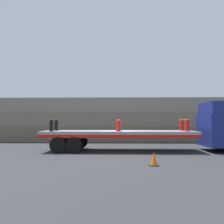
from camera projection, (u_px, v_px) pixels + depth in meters
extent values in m
plane|color=#2D2D30|center=(119.00, 151.00, 13.86)|extent=(120.00, 120.00, 0.00)
cube|color=#665B4C|center=(118.00, 134.00, 20.83)|extent=(60.00, 3.00, 1.35)
cube|color=#756B5B|center=(118.00, 120.00, 21.04)|extent=(60.00, 3.00, 1.35)
cube|color=gray|center=(118.00, 106.00, 21.24)|extent=(60.00, 3.00, 1.35)
cube|color=navy|center=(222.00, 130.00, 13.74)|extent=(2.32, 2.49, 2.00)
cube|color=navy|center=(218.00, 109.00, 13.81)|extent=(1.63, 2.29, 0.77)
cylinder|color=black|center=(220.00, 141.00, 14.88)|extent=(1.11, 0.28, 1.11)
cube|color=gray|center=(119.00, 132.00, 13.91)|extent=(9.53, 2.46, 0.18)
cube|color=red|center=(119.00, 136.00, 12.71)|extent=(9.53, 0.08, 0.20)
cube|color=red|center=(118.00, 134.00, 15.09)|extent=(9.53, 0.08, 0.20)
cylinder|color=black|center=(74.00, 145.00, 12.82)|extent=(0.95, 0.30, 0.95)
cylinder|color=black|center=(81.00, 142.00, 15.08)|extent=(0.95, 0.30, 0.95)
cylinder|color=black|center=(58.00, 145.00, 12.84)|extent=(0.95, 0.30, 0.95)
cylinder|color=black|center=(67.00, 142.00, 15.10)|extent=(0.95, 0.30, 0.95)
cylinder|color=black|center=(51.00, 131.00, 13.48)|extent=(0.30, 0.30, 0.03)
cylinder|color=black|center=(51.00, 127.00, 13.49)|extent=(0.24, 0.24, 0.56)
sphere|color=black|center=(51.00, 121.00, 13.51)|extent=(0.23, 0.23, 0.23)
cylinder|color=black|center=(50.00, 126.00, 13.32)|extent=(0.11, 0.12, 0.11)
cylinder|color=black|center=(52.00, 125.00, 13.68)|extent=(0.11, 0.12, 0.11)
cylinder|color=black|center=(56.00, 130.00, 14.56)|extent=(0.30, 0.30, 0.03)
cylinder|color=black|center=(56.00, 126.00, 14.57)|extent=(0.24, 0.24, 0.56)
sphere|color=black|center=(56.00, 121.00, 14.59)|extent=(0.23, 0.23, 0.23)
cylinder|color=black|center=(55.00, 125.00, 14.40)|extent=(0.11, 0.12, 0.11)
cylinder|color=black|center=(57.00, 125.00, 14.76)|extent=(0.11, 0.12, 0.11)
cylinder|color=red|center=(119.00, 131.00, 13.37)|extent=(0.30, 0.30, 0.03)
cylinder|color=red|center=(119.00, 127.00, 13.38)|extent=(0.24, 0.24, 0.56)
sphere|color=red|center=(119.00, 121.00, 13.40)|extent=(0.23, 0.23, 0.23)
cylinder|color=red|center=(119.00, 126.00, 13.21)|extent=(0.11, 0.12, 0.11)
cylinder|color=red|center=(119.00, 125.00, 13.57)|extent=(0.11, 0.12, 0.11)
cylinder|color=red|center=(119.00, 130.00, 14.45)|extent=(0.30, 0.30, 0.03)
cylinder|color=red|center=(118.00, 126.00, 14.46)|extent=(0.24, 0.24, 0.56)
sphere|color=red|center=(118.00, 121.00, 14.48)|extent=(0.23, 0.23, 0.23)
cylinder|color=red|center=(119.00, 125.00, 14.29)|extent=(0.11, 0.12, 0.11)
cylinder|color=red|center=(118.00, 125.00, 14.65)|extent=(0.11, 0.12, 0.11)
cylinder|color=red|center=(187.00, 131.00, 13.26)|extent=(0.30, 0.30, 0.03)
cylinder|color=red|center=(187.00, 127.00, 13.28)|extent=(0.24, 0.24, 0.56)
sphere|color=red|center=(187.00, 121.00, 13.29)|extent=(0.23, 0.23, 0.23)
cylinder|color=red|center=(188.00, 126.00, 13.10)|extent=(0.11, 0.12, 0.11)
cylinder|color=red|center=(186.00, 126.00, 13.46)|extent=(0.11, 0.12, 0.11)
cylinder|color=red|center=(182.00, 130.00, 14.34)|extent=(0.30, 0.30, 0.03)
cylinder|color=red|center=(182.00, 126.00, 14.36)|extent=(0.24, 0.24, 0.56)
sphere|color=red|center=(182.00, 121.00, 14.37)|extent=(0.23, 0.23, 0.23)
cylinder|color=red|center=(183.00, 125.00, 14.18)|extent=(0.11, 0.12, 0.11)
cylinder|color=red|center=(181.00, 125.00, 14.54)|extent=(0.11, 0.12, 0.11)
cube|color=yellow|center=(54.00, 119.00, 14.05)|extent=(0.05, 2.66, 0.01)
cube|color=yellow|center=(184.00, 119.00, 13.84)|extent=(0.05, 2.66, 0.01)
cube|color=black|center=(154.00, 165.00, 9.20)|extent=(0.39, 0.39, 0.03)
cone|color=orange|center=(154.00, 158.00, 9.22)|extent=(0.30, 0.30, 0.55)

